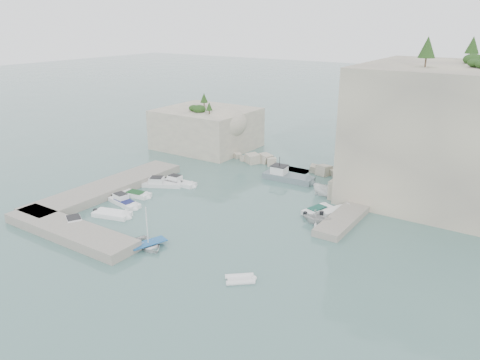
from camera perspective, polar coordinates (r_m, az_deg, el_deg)
The scene contains 23 objects.
ground at distance 55.80m, azimuth -3.44°, elevation -4.60°, with size 400.00×400.00×0.00m, color slate.
cliff_east at distance 65.51m, azimuth 25.96°, elevation 4.93°, with size 26.00×22.00×17.00m, color beige.
cliff_terrace at distance 64.80m, azimuth 15.65°, elevation -0.67°, with size 8.00×10.00×2.50m, color beige.
outcrop_west at distance 85.23m, azimuth -4.09°, elevation 6.28°, with size 16.00×14.00×7.00m, color beige.
quay_west at distance 66.01m, azimuth -15.84°, elevation -0.97°, with size 5.00×24.00×1.10m, color #9E9689.
quay_south at distance 54.37m, azimuth -20.12°, elevation -5.84°, with size 18.00×4.00×1.10m, color #9E9689.
ledge_east at distance 57.85m, azimuth 13.47°, elevation -3.80°, with size 3.00×16.00×0.80m, color #9E9689.
breakwater at distance 73.56m, azimuth 6.31°, elevation 1.85°, with size 28.00×3.00×1.40m, color beige.
motorboat_a at distance 67.02m, azimuth -7.39°, elevation -0.57°, with size 5.57×1.66×1.40m, color white, non-canonical shape.
motorboat_b at distance 66.83m, azimuth -9.41°, elevation -0.73°, with size 6.02×1.97×1.40m, color silver, non-canonical shape.
motorboat_c at distance 63.77m, azimuth -12.57°, elevation -1.93°, with size 4.55×1.66×0.70m, color white, non-canonical shape.
motorboat_d at distance 61.25m, azimuth -13.89°, elevation -2.93°, with size 5.59×1.66×1.40m, color white, non-canonical shape.
motorboat_e at distance 58.10m, azimuth -15.29°, elevation -4.29°, with size 4.94×2.02×0.70m, color white, non-canonical shape.
motorboat_f at distance 55.55m, azimuth -19.35°, elevation -5.84°, with size 6.45×1.92×1.40m, color white, non-canonical shape.
rowboat at distance 49.75m, azimuth -11.10°, elevation -8.05°, with size 3.01×4.21×0.87m, color white.
inflatable_dinghy at distance 43.14m, azimuth -0.01°, elevation -12.20°, with size 2.86×1.39×0.44m, color white, non-canonical shape.
tender_east_a at distance 54.90m, azimuth 9.31°, elevation -5.25°, with size 2.99×3.46×1.82m, color silver.
tender_east_b at distance 57.97m, azimuth 9.35°, elevation -3.89°, with size 4.52×1.54×0.70m, color white, non-canonical shape.
tender_east_c at distance 58.30m, azimuth 11.70°, elevation -3.91°, with size 4.92×1.59×0.70m, color white, non-canonical shape.
tender_east_d at distance 62.96m, azimuth 10.90°, elevation -2.09°, with size 1.82×4.83×1.87m, color white.
work_boat at distance 68.54m, azimuth 5.90°, elevation -0.06°, with size 8.20×2.42×2.20m, color slate, non-canonical shape.
rowboat_mast at distance 48.66m, azimuth -11.29°, elevation -5.39°, with size 0.10×0.10×4.20m, color white.
vegetation at distance 66.39m, azimuth 22.87°, elevation 13.82°, with size 53.48×13.88×13.40m.
Camera 1 is at (31.14, -40.48, 22.47)m, focal length 35.00 mm.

